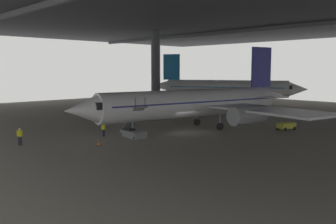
{
  "coord_description": "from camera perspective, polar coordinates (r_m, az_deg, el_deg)",
  "views": [
    {
      "loc": [
        30.32,
        -31.51,
        7.41
      ],
      "look_at": [
        -1.1,
        -1.2,
        2.43
      ],
      "focal_mm": 39.55,
      "sensor_mm": 36.0,
      "label": 1
    }
  ],
  "objects": [
    {
      "name": "traffic_cone_orange",
      "position": [
        37.02,
        -10.59,
        -4.69
      ],
      "size": [
        0.36,
        0.36,
        0.6
      ],
      "color": "black",
      "rests_on": "ground_plane"
    },
    {
      "name": "baggage_tug",
      "position": [
        48.21,
        17.77,
        -2.01
      ],
      "size": [
        1.77,
        2.44,
        0.9
      ],
      "color": "yellow",
      "rests_on": "ground_plane"
    },
    {
      "name": "crew_worker_near_nose",
      "position": [
        39.29,
        -21.89,
        -3.35
      ],
      "size": [
        0.38,
        0.48,
        1.75
      ],
      "color": "#232838",
      "rests_on": "ground_plane"
    },
    {
      "name": "ground_plane",
      "position": [
        44.35,
        2.11,
        -3.11
      ],
      "size": [
        110.0,
        110.0,
        0.0
      ],
      "primitive_type": "plane",
      "color": "gray"
    },
    {
      "name": "airplane_main",
      "position": [
        46.37,
        4.46,
        1.38
      ],
      "size": [
        32.46,
        33.21,
        10.57
      ],
      "color": "white",
      "rests_on": "ground_plane"
    },
    {
      "name": "airplane_distant",
      "position": [
        83.04,
        8.51,
        3.65
      ],
      "size": [
        32.12,
        32.43,
        10.99
      ],
      "color": "white",
      "rests_on": "ground_plane"
    },
    {
      "name": "crew_worker_by_stairs",
      "position": [
        41.87,
        -9.93,
        -2.52
      ],
      "size": [
        0.53,
        0.31,
        1.61
      ],
      "color": "#232838",
      "rests_on": "ground_plane"
    },
    {
      "name": "boarding_stairs",
      "position": [
        41.22,
        -5.35,
        -2.87
      ],
      "size": [
        4.2,
        2.13,
        4.47
      ],
      "color": "slate",
      "rests_on": "ground_plane"
    },
    {
      "name": "hangar_structure",
      "position": [
        55.21,
        12.42,
        15.29
      ],
      "size": [
        121.0,
        99.0,
        16.62
      ],
      "color": "#4C4F54",
      "rests_on": "ground_plane"
    }
  ]
}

